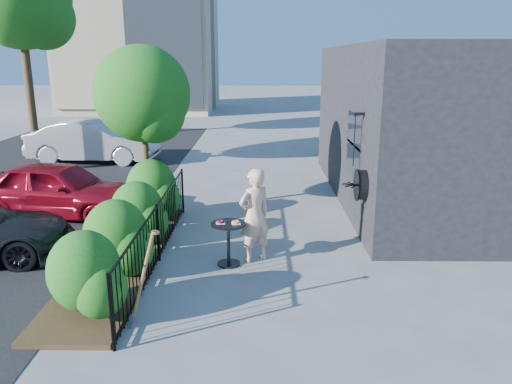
{
  "coord_description": "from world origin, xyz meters",
  "views": [
    {
      "loc": [
        0.41,
        -8.72,
        3.7
      ],
      "look_at": [
        0.32,
        0.52,
        1.2
      ],
      "focal_mm": 35.0,
      "sensor_mm": 36.0,
      "label": 1
    }
  ],
  "objects_px": {
    "patio_tree": "(145,100)",
    "car_red": "(59,189)",
    "street_tree_far": "(21,4)",
    "shovel": "(141,284)",
    "cafe_table": "(228,236)",
    "woman": "(255,216)",
    "car_silver": "(94,141)"
  },
  "relations": [
    {
      "from": "patio_tree",
      "to": "car_red",
      "type": "bearing_deg",
      "value": -179.24
    },
    {
      "from": "street_tree_far",
      "to": "shovel",
      "type": "relative_size",
      "value": 5.63
    },
    {
      "from": "cafe_table",
      "to": "car_red",
      "type": "xyz_separation_m",
      "value": [
        -4.24,
        2.91,
        0.11
      ]
    },
    {
      "from": "cafe_table",
      "to": "woman",
      "type": "height_order",
      "value": "woman"
    },
    {
      "from": "patio_tree",
      "to": "cafe_table",
      "type": "distance_m",
      "value": 4.21
    },
    {
      "from": "street_tree_far",
      "to": "shovel",
      "type": "distance_m",
      "value": 19.22
    },
    {
      "from": "cafe_table",
      "to": "car_silver",
      "type": "distance_m",
      "value": 10.8
    },
    {
      "from": "car_red",
      "to": "car_silver",
      "type": "height_order",
      "value": "car_silver"
    },
    {
      "from": "woman",
      "to": "car_red",
      "type": "distance_m",
      "value": 5.44
    },
    {
      "from": "patio_tree",
      "to": "cafe_table",
      "type": "bearing_deg",
      "value": -54.96
    },
    {
      "from": "street_tree_far",
      "to": "car_red",
      "type": "height_order",
      "value": "street_tree_far"
    },
    {
      "from": "street_tree_far",
      "to": "car_red",
      "type": "distance_m",
      "value": 13.57
    },
    {
      "from": "shovel",
      "to": "patio_tree",
      "type": "bearing_deg",
      "value": 100.82
    },
    {
      "from": "street_tree_far",
      "to": "shovel",
      "type": "bearing_deg",
      "value": -62.0
    },
    {
      "from": "patio_tree",
      "to": "car_red",
      "type": "xyz_separation_m",
      "value": [
        -2.19,
        -0.03,
        -2.1
      ]
    },
    {
      "from": "car_red",
      "to": "car_silver",
      "type": "bearing_deg",
      "value": 19.93
    },
    {
      "from": "patio_tree",
      "to": "street_tree_far",
      "type": "relative_size",
      "value": 0.48
    },
    {
      "from": "patio_tree",
      "to": "shovel",
      "type": "distance_m",
      "value": 5.63
    },
    {
      "from": "street_tree_far",
      "to": "cafe_table",
      "type": "distance_m",
      "value": 17.99
    },
    {
      "from": "street_tree_far",
      "to": "cafe_table",
      "type": "relative_size",
      "value": 9.67
    },
    {
      "from": "shovel",
      "to": "car_red",
      "type": "xyz_separation_m",
      "value": [
        -3.16,
        5.09,
        0.02
      ]
    },
    {
      "from": "street_tree_far",
      "to": "cafe_table",
      "type": "xyz_separation_m",
      "value": [
        9.76,
        -14.13,
        -5.36
      ]
    },
    {
      "from": "patio_tree",
      "to": "shovel",
      "type": "xyz_separation_m",
      "value": [
        0.98,
        -5.12,
        -2.12
      ]
    },
    {
      "from": "patio_tree",
      "to": "woman",
      "type": "bearing_deg",
      "value": -47.23
    },
    {
      "from": "patio_tree",
      "to": "woman",
      "type": "relative_size",
      "value": 2.22
    },
    {
      "from": "patio_tree",
      "to": "shovel",
      "type": "relative_size",
      "value": 2.68
    },
    {
      "from": "shovel",
      "to": "car_red",
      "type": "relative_size",
      "value": 0.38
    },
    {
      "from": "street_tree_far",
      "to": "car_red",
      "type": "relative_size",
      "value": 2.11
    },
    {
      "from": "cafe_table",
      "to": "car_silver",
      "type": "relative_size",
      "value": 0.19
    },
    {
      "from": "patio_tree",
      "to": "car_red",
      "type": "relative_size",
      "value": 1.01
    },
    {
      "from": "street_tree_far",
      "to": "cafe_table",
      "type": "bearing_deg",
      "value": -55.38
    },
    {
      "from": "shovel",
      "to": "street_tree_far",
      "type": "bearing_deg",
      "value": 118.0
    }
  ]
}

